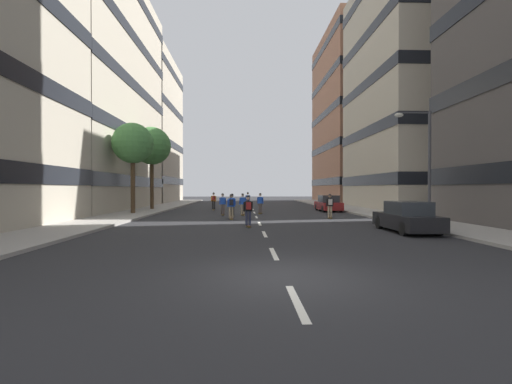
% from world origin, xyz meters
% --- Properties ---
extents(ground_plane, '(132.77, 132.77, 0.00)m').
position_xyz_m(ground_plane, '(0.00, 22.13, 0.00)').
color(ground_plane, '#28282B').
extents(sidewalk_left, '(3.65, 60.85, 0.14)m').
position_xyz_m(sidewalk_left, '(-10.13, 24.89, 0.07)').
color(sidewalk_left, '#9E9991').
rests_on(sidewalk_left, ground_plane).
extents(sidewalk_right, '(3.65, 60.85, 0.14)m').
position_xyz_m(sidewalk_right, '(10.13, 24.89, 0.07)').
color(sidewalk_right, '#9E9991').
rests_on(sidewalk_right, ground_plane).
extents(lane_markings, '(0.16, 52.20, 0.01)m').
position_xyz_m(lane_markings, '(0.00, 23.00, 0.00)').
color(lane_markings, silver).
rests_on(lane_markings, ground_plane).
extents(building_left_mid, '(17.77, 22.55, 24.19)m').
position_xyz_m(building_left_mid, '(-20.78, 28.61, 12.18)').
color(building_left_mid, '#B2A893').
rests_on(building_left_mid, ground_plane).
extents(building_left_far, '(17.77, 16.83, 22.49)m').
position_xyz_m(building_left_far, '(-20.78, 47.70, 11.34)').
color(building_left_far, '#B2A893').
rests_on(building_left_far, ground_plane).
extents(building_right_mid, '(17.77, 16.49, 25.31)m').
position_xyz_m(building_right_mid, '(20.78, 28.61, 12.75)').
color(building_right_mid, '#B2A893').
rests_on(building_right_mid, ground_plane).
extents(building_right_far, '(17.77, 19.16, 26.94)m').
position_xyz_m(building_right_far, '(20.78, 47.70, 13.56)').
color(building_right_far, '#9E6B51').
rests_on(building_right_far, ground_plane).
extents(parked_car_near, '(1.82, 4.40, 1.52)m').
position_xyz_m(parked_car_near, '(7.10, 24.70, 0.70)').
color(parked_car_near, maroon).
rests_on(parked_car_near, ground_plane).
extents(parked_car_mid, '(1.82, 4.40, 1.52)m').
position_xyz_m(parked_car_mid, '(7.10, 8.55, 0.70)').
color(parked_car_mid, black).
rests_on(parked_car_mid, ground_plane).
extents(street_tree_near, '(3.76, 3.76, 8.17)m').
position_xyz_m(street_tree_near, '(-10.13, 27.03, 6.39)').
color(street_tree_near, '#4C3823').
rests_on(street_tree_near, sidewalk_left).
extents(street_tree_mid, '(3.33, 3.33, 7.44)m').
position_xyz_m(street_tree_mid, '(-10.13, 20.93, 5.86)').
color(street_tree_mid, '#4C3823').
rests_on(street_tree_mid, sidewalk_left).
extents(streetlamp_right, '(2.13, 0.30, 6.50)m').
position_xyz_m(streetlamp_right, '(9.40, 11.40, 4.14)').
color(streetlamp_right, '#3F3F44').
rests_on(streetlamp_right, sidewalk_right).
extents(skater_0, '(0.57, 0.92, 1.78)m').
position_xyz_m(skater_0, '(0.45, 21.47, 0.98)').
color(skater_0, brown).
rests_on(skater_0, ground_plane).
extents(skater_1, '(0.54, 0.91, 1.78)m').
position_xyz_m(skater_1, '(-3.98, 27.04, 1.02)').
color(skater_1, brown).
rests_on(skater_1, ground_plane).
extents(skater_2, '(0.56, 0.92, 1.78)m').
position_xyz_m(skater_2, '(-1.85, 18.42, 0.98)').
color(skater_2, brown).
rests_on(skater_2, ground_plane).
extents(skater_3, '(0.56, 0.92, 1.78)m').
position_xyz_m(skater_3, '(-1.04, 19.77, 0.98)').
color(skater_3, brown).
rests_on(skater_3, ground_plane).
extents(skater_4, '(0.56, 0.92, 1.78)m').
position_xyz_m(skater_4, '(-2.66, 19.96, 0.98)').
color(skater_4, brown).
rests_on(skater_4, ground_plane).
extents(skater_5, '(0.56, 0.92, 1.78)m').
position_xyz_m(skater_5, '(-0.49, 30.02, 1.02)').
color(skater_5, brown).
rests_on(skater_5, ground_plane).
extents(skater_6, '(0.55, 0.92, 1.78)m').
position_xyz_m(skater_6, '(-1.84, 16.05, 1.02)').
color(skater_6, brown).
rests_on(skater_6, ground_plane).
extents(skater_7, '(0.54, 0.91, 1.78)m').
position_xyz_m(skater_7, '(5.21, 16.45, 1.02)').
color(skater_7, brown).
rests_on(skater_7, ground_plane).
extents(skater_8, '(0.56, 0.92, 1.78)m').
position_xyz_m(skater_8, '(-0.73, 11.12, 1.02)').
color(skater_8, brown).
rests_on(skater_8, ground_plane).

